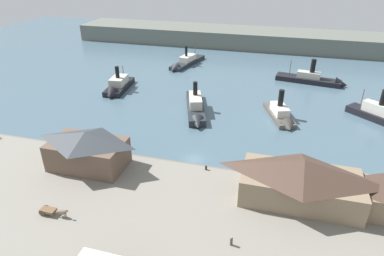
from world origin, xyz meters
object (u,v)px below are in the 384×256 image
(ferry_shed_central_terminal, at_px, (301,180))
(ferry_approaching_east, at_px, (196,109))
(ferry_shed_east_terminal, at_px, (87,149))
(ferry_outer_harbor, at_px, (184,63))
(ferry_departing_north, at_px, (281,116))
(mooring_post_west, at_px, (206,168))
(pedestrian_near_cart, at_px, (231,241))
(ferry_near_quay, at_px, (316,80))
(ferry_moored_west, at_px, (380,115))
(horse_cart, at_px, (53,211))
(ferry_approaching_west, at_px, (117,87))

(ferry_shed_central_terminal, height_order, ferry_approaching_east, ferry_shed_central_terminal)
(ferry_shed_east_terminal, relative_size, ferry_outer_harbor, 0.65)
(ferry_shed_east_terminal, bearing_deg, ferry_departing_north, 43.20)
(mooring_post_west, bearing_deg, ferry_shed_central_terminal, -14.06)
(pedestrian_near_cart, distance_m, ferry_outer_harbor, 99.28)
(ferry_outer_harbor, bearing_deg, ferry_shed_central_terminal, -59.72)
(ferry_approaching_east, relative_size, ferry_near_quay, 0.98)
(ferry_shed_central_terminal, distance_m, pedestrian_near_cart, 18.11)
(ferry_shed_central_terminal, bearing_deg, ferry_near_quay, 84.65)
(ferry_shed_central_terminal, distance_m, ferry_outer_harbor, 90.72)
(mooring_post_west, bearing_deg, ferry_outer_harbor, 110.02)
(ferry_moored_west, bearing_deg, ferry_near_quay, 119.87)
(ferry_shed_central_terminal, height_order, ferry_moored_west, ferry_shed_central_terminal)
(ferry_moored_west, relative_size, ferry_near_quay, 0.63)
(pedestrian_near_cart, distance_m, ferry_moored_west, 66.16)
(ferry_near_quay, bearing_deg, ferry_outer_harbor, 171.62)
(pedestrian_near_cart, distance_m, ferry_near_quay, 86.69)
(ferry_approaching_east, xyz_separation_m, ferry_outer_harbor, (-16.78, 44.43, -0.38))
(ferry_shed_east_terminal, distance_m, ferry_departing_north, 53.85)
(horse_cart, bearing_deg, ferry_shed_east_terminal, 97.54)
(pedestrian_near_cart, xyz_separation_m, mooring_post_west, (-8.65, 19.22, -0.32))
(ferry_shed_east_terminal, relative_size, ferry_departing_north, 0.90)
(ferry_shed_east_terminal, height_order, ferry_moored_west, ferry_shed_east_terminal)
(pedestrian_near_cart, bearing_deg, ferry_approaching_east, 111.13)
(ferry_near_quay, bearing_deg, horse_cart, -119.06)
(ferry_shed_central_terminal, distance_m, ferry_approaching_east, 44.67)
(ferry_shed_east_terminal, distance_m, ferry_approaching_east, 37.56)
(ferry_moored_west, distance_m, ferry_approaching_east, 52.14)
(ferry_shed_central_terminal, bearing_deg, ferry_approaching_west, 143.34)
(horse_cart, distance_m, ferry_outer_harbor, 94.42)
(ferry_shed_east_terminal, height_order, ferry_near_quay, ferry_shed_east_terminal)
(ferry_near_quay, height_order, ferry_outer_harbor, ferry_near_quay)
(ferry_outer_harbor, bearing_deg, ferry_approaching_east, -69.32)
(ferry_shed_east_terminal, xyz_separation_m, horse_cart, (2.05, -15.52, -3.25))
(ferry_approaching_east, bearing_deg, mooring_post_west, -71.00)
(horse_cart, height_order, ferry_moored_west, ferry_moored_west)
(horse_cart, bearing_deg, ferry_approaching_west, 106.65)
(mooring_post_west, relative_size, ferry_approaching_east, 0.04)
(mooring_post_west, xyz_separation_m, ferry_approaching_west, (-40.70, 39.63, -0.09))
(pedestrian_near_cart, bearing_deg, ferry_moored_west, 60.43)
(ferry_approaching_east, bearing_deg, ferry_shed_east_terminal, -113.11)
(mooring_post_west, bearing_deg, ferry_departing_north, 65.33)
(ferry_approaching_east, height_order, ferry_outer_harbor, ferry_approaching_east)
(horse_cart, xyz_separation_m, ferry_approaching_west, (-18.07, 60.44, -0.57))
(ferry_shed_central_terminal, xyz_separation_m, ferry_approaching_east, (-28.91, 33.82, -3.94))
(ferry_approaching_east, distance_m, ferry_near_quay, 51.10)
(horse_cart, xyz_separation_m, ferry_outer_harbor, (-4.16, 94.33, -0.86))
(ferry_shed_east_terminal, height_order, ferry_outer_harbor, ferry_shed_east_terminal)
(ferry_shed_central_terminal, relative_size, horse_cart, 3.88)
(ferry_departing_north, bearing_deg, mooring_post_west, -114.67)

